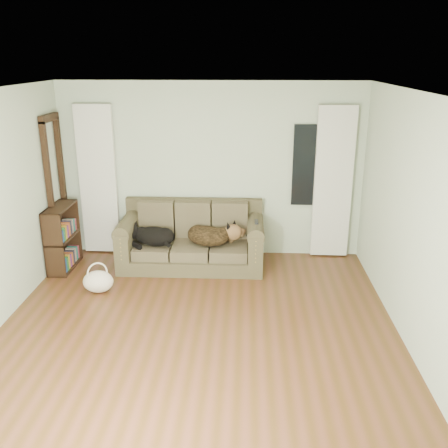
{
  "coord_description": "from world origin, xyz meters",
  "views": [
    {
      "loc": [
        0.53,
        -4.78,
        2.94
      ],
      "look_at": [
        0.23,
        1.6,
        0.77
      ],
      "focal_mm": 40.0,
      "sensor_mm": 36.0,
      "label": 1
    }
  ],
  "objects_px": {
    "tote_bag": "(98,280)",
    "bookshelf": "(62,235)",
    "dog_black_lab": "(152,236)",
    "sofa": "(192,236)",
    "dog_shepherd": "(211,235)"
  },
  "relations": [
    {
      "from": "sofa",
      "to": "dog_black_lab",
      "type": "distance_m",
      "value": 0.57
    },
    {
      "from": "sofa",
      "to": "dog_black_lab",
      "type": "bearing_deg",
      "value": -170.55
    },
    {
      "from": "dog_black_lab",
      "to": "dog_shepherd",
      "type": "height_order",
      "value": "dog_shepherd"
    },
    {
      "from": "dog_shepherd",
      "to": "tote_bag",
      "type": "distance_m",
      "value": 1.7
    },
    {
      "from": "dog_black_lab",
      "to": "bookshelf",
      "type": "bearing_deg",
      "value": -154.46
    },
    {
      "from": "tote_bag",
      "to": "bookshelf",
      "type": "height_order",
      "value": "bookshelf"
    },
    {
      "from": "dog_black_lab",
      "to": "bookshelf",
      "type": "distance_m",
      "value": 1.28
    },
    {
      "from": "sofa",
      "to": "tote_bag",
      "type": "xyz_separation_m",
      "value": [
        -1.12,
        -0.94,
        -0.29
      ]
    },
    {
      "from": "bookshelf",
      "to": "sofa",
      "type": "bearing_deg",
      "value": -1.96
    },
    {
      "from": "dog_black_lab",
      "to": "bookshelf",
      "type": "xyz_separation_m",
      "value": [
        -1.27,
        -0.09,
        0.02
      ]
    },
    {
      "from": "dog_black_lab",
      "to": "dog_shepherd",
      "type": "xyz_separation_m",
      "value": [
        0.85,
        0.03,
        0.01
      ]
    },
    {
      "from": "dog_black_lab",
      "to": "dog_shepherd",
      "type": "bearing_deg",
      "value": 23.37
    },
    {
      "from": "dog_shepherd",
      "to": "tote_bag",
      "type": "height_order",
      "value": "dog_shepherd"
    },
    {
      "from": "tote_bag",
      "to": "bookshelf",
      "type": "xyz_separation_m",
      "value": [
        -0.71,
        0.76,
        0.34
      ]
    },
    {
      "from": "sofa",
      "to": "dog_shepherd",
      "type": "height_order",
      "value": "sofa"
    }
  ]
}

